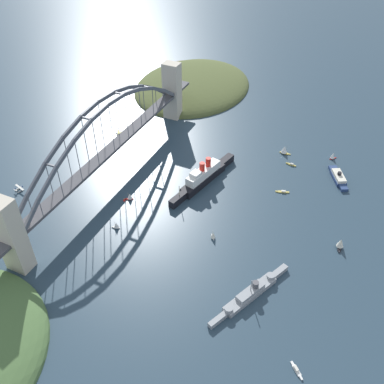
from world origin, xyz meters
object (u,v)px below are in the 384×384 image
object	(u,v)px
small_boat_2	(213,235)
small_boat_4	(283,192)
small_boat_5	(296,370)
small_boat_6	(291,164)
ocean_liner	(203,176)
seaplane_taxiing_near_bridge	(19,189)
harbor_ferry_steamer	(338,177)
small_boat_3	(284,149)
small_boat_8	(116,225)
seaplane_second_in_formation	(120,134)
small_boat_0	(341,243)
channel_marker_buoy	(124,200)
harbor_arch_bridge	(109,146)
small_boat_1	(130,196)
small_boat_7	(333,156)
naval_cruiser	(251,293)

from	to	relation	value
small_boat_2	small_boat_4	size ratio (longest dim) A/B	0.60
small_boat_5	small_boat_6	world-z (taller)	small_boat_5
small_boat_2	small_boat_6	xyz separation A→B (m)	(-118.64, 29.05, -2.57)
ocean_liner	seaplane_taxiing_near_bridge	world-z (taller)	ocean_liner
harbor_ferry_steamer	small_boat_3	bearing A→B (deg)	-109.48
small_boat_2	small_boat_8	size ratio (longest dim) A/B	1.07
seaplane_second_in_formation	small_boat_2	size ratio (longest dim) A/B	1.30
seaplane_second_in_formation	small_boat_0	world-z (taller)	small_boat_0
harbor_ferry_steamer	channel_marker_buoy	xyz separation A→B (m)	(106.65, -157.51, -1.30)
seaplane_taxiing_near_bridge	small_boat_6	size ratio (longest dim) A/B	1.22
harbor_ferry_steamer	small_boat_8	size ratio (longest dim) A/B	5.25
seaplane_taxiing_near_bridge	small_boat_0	size ratio (longest dim) A/B	1.21
seaplane_second_in_formation	small_boat_2	world-z (taller)	small_boat_2
ocean_liner	seaplane_second_in_formation	world-z (taller)	ocean_liner
harbor_arch_bridge	ocean_liner	distance (m)	85.73
harbor_ferry_steamer	seaplane_second_in_formation	xyz separation A→B (m)	(20.36, -217.20, -0.32)
small_boat_8	seaplane_second_in_formation	bearing A→B (deg)	-148.43
small_boat_4	small_boat_1	bearing A→B (deg)	-60.76
small_boat_0	channel_marker_buoy	size ratio (longest dim) A/B	3.59
small_boat_6	small_boat_5	bearing A→B (deg)	15.84
small_boat_4	small_boat_5	world-z (taller)	small_boat_5
seaplane_taxiing_near_bridge	small_boat_7	xyz separation A→B (m)	(-163.89, 236.10, 1.74)
seaplane_taxiing_near_bridge	small_boat_1	distance (m)	97.86
small_boat_1	small_boat_3	world-z (taller)	small_boat_3
seaplane_taxiing_near_bridge	small_boat_4	distance (m)	227.92
harbor_arch_bridge	ocean_liner	size ratio (longest dim) A/B	3.38
naval_cruiser	small_boat_0	size ratio (longest dim) A/B	6.98
small_boat_5	small_boat_0	bearing A→B (deg)	177.55
small_boat_2	small_boat_4	xyz separation A→B (m)	(-76.27, 32.97, -2.66)
ocean_liner	small_boat_7	world-z (taller)	ocean_liner
seaplane_taxiing_near_bridge	small_boat_5	bearing A→B (deg)	77.30
small_boat_0	ocean_liner	bearing A→B (deg)	-103.18
small_boat_3	channel_marker_buoy	xyz separation A→B (m)	(126.18, -102.31, -3.39)
small_boat_4	small_boat_8	distance (m)	144.32
naval_cruiser	small_boat_6	xyz separation A→B (m)	(-157.29, -14.57, -2.09)
seaplane_taxiing_near_bridge	seaplane_second_in_formation	world-z (taller)	seaplane_second_in_formation
naval_cruiser	small_boat_3	world-z (taller)	naval_cruiser
small_boat_4	harbor_ferry_steamer	bearing A→B (deg)	134.49
ocean_liner	small_boat_5	distance (m)	181.79
naval_cruiser	small_boat_1	distance (m)	134.99
small_boat_8	channel_marker_buoy	xyz separation A→B (m)	(-30.66, -12.17, -1.89)
small_boat_7	small_boat_8	distance (m)	214.70
small_boat_3	channel_marker_buoy	size ratio (longest dim) A/B	3.83
small_boat_4	small_boat_6	size ratio (longest dim) A/B	1.18
harbor_arch_bridge	small_boat_3	size ratio (longest dim) A/B	28.14
small_boat_3	small_boat_5	world-z (taller)	small_boat_3
seaplane_taxiing_near_bridge	small_boat_0	world-z (taller)	small_boat_0
small_boat_3	small_boat_6	size ratio (longest dim) A/B	1.07
ocean_liner	channel_marker_buoy	bearing A→B (deg)	-44.19
ocean_liner	seaplane_second_in_formation	xyz separation A→B (m)	(-34.79, -109.75, -4.46)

